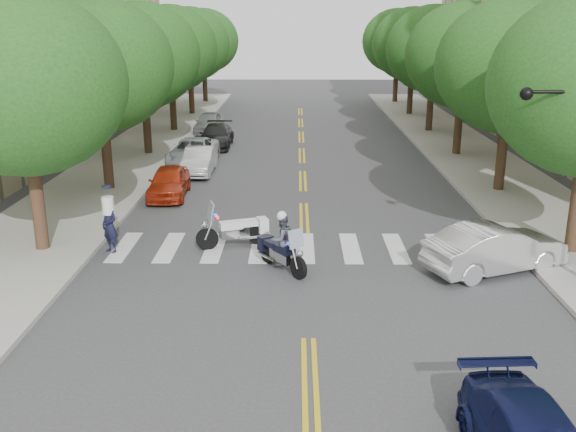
{
  "coord_description": "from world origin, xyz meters",
  "views": [
    {
      "loc": [
        -0.31,
        -14.1,
        7.49
      ],
      "look_at": [
        -0.58,
        5.98,
        1.3
      ],
      "focal_mm": 40.0,
      "sensor_mm": 36.0,
      "label": 1
    }
  ],
  "objects_px": {
    "motorcycle_parked": "(239,230)",
    "officer_standing": "(110,226)",
    "motorcycle_police": "(281,244)",
    "convertible": "(495,248)"
  },
  "relations": [
    {
      "from": "motorcycle_parked",
      "to": "officer_standing",
      "type": "height_order",
      "value": "officer_standing"
    },
    {
      "from": "motorcycle_parked",
      "to": "convertible",
      "type": "xyz_separation_m",
      "value": [
        8.08,
        -2.19,
        0.18
      ]
    },
    {
      "from": "motorcycle_parked",
      "to": "officer_standing",
      "type": "relative_size",
      "value": 1.33
    },
    {
      "from": "motorcycle_police",
      "to": "officer_standing",
      "type": "height_order",
      "value": "motorcycle_police"
    },
    {
      "from": "motorcycle_parked",
      "to": "officer_standing",
      "type": "distance_m",
      "value": 4.3
    },
    {
      "from": "convertible",
      "to": "officer_standing",
      "type": "bearing_deg",
      "value": 59.79
    },
    {
      "from": "officer_standing",
      "to": "convertible",
      "type": "height_order",
      "value": "officer_standing"
    },
    {
      "from": "motorcycle_police",
      "to": "motorcycle_parked",
      "type": "distance_m",
      "value": 2.62
    },
    {
      "from": "motorcycle_police",
      "to": "officer_standing",
      "type": "relative_size",
      "value": 1.11
    },
    {
      "from": "motorcycle_police",
      "to": "motorcycle_parked",
      "type": "bearing_deg",
      "value": -91.15
    }
  ]
}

